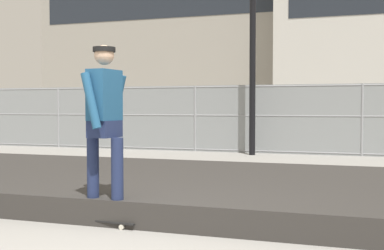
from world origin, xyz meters
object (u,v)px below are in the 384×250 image
Objects in this scene: parked_car_near at (189,119)px; skateboard at (105,220)px; parked_car_mid at (352,120)px; skater at (105,120)px.

skateboard is at bearing -75.74° from parked_car_near.
parked_car_near is 1.01× the size of parked_car_mid.
skateboard is 12.11m from parked_car_near.
skater is (-0.00, 0.00, 1.08)m from skateboard.
parked_car_near is at bearing 104.26° from skater.
skater is at bearing 104.04° from skateboard.
parked_car_near is at bearing -176.48° from parked_car_mid.
parked_car_near and parked_car_mid have the same top height.
skater reaches higher than skateboard.
skateboard is 0.19× the size of parked_car_mid.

